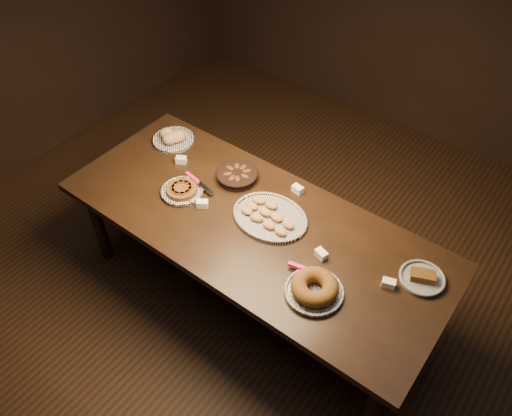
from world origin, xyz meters
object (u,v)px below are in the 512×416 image
Objects in this scene: apple_tart_plate at (182,190)px; madeleine_platter at (269,216)px; buffet_table at (252,230)px; bundt_cake_plate at (314,288)px.

apple_tart_plate and madeleine_platter have the same top height.
bundt_cake_plate is (0.57, -0.21, 0.12)m from buffet_table.
buffet_table is 6.53× the size of bundt_cake_plate.
madeleine_platter is 0.58m from bundt_cake_plate.
madeleine_platter is at bearing 154.31° from bundt_cake_plate.
buffet_table is 0.62m from bundt_cake_plate.
bundt_cake_plate reaches higher than apple_tart_plate.
madeleine_platter is at bearing 51.67° from buffet_table.
apple_tart_plate is (-0.50, -0.07, 0.09)m from buffet_table.
madeleine_platter is at bearing 39.50° from apple_tart_plate.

